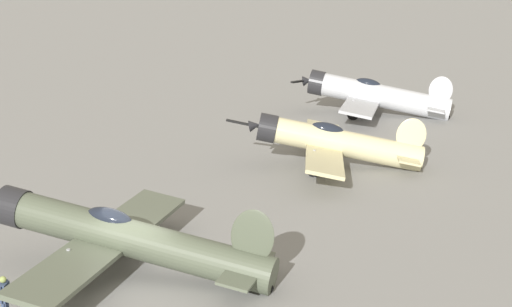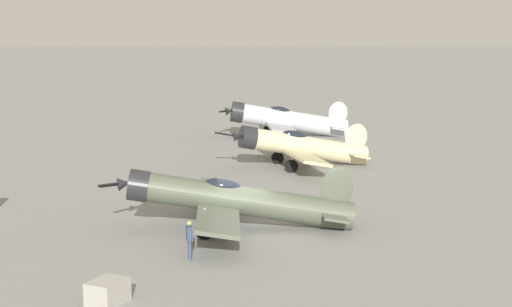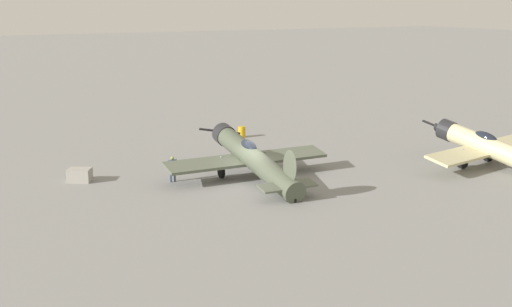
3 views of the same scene
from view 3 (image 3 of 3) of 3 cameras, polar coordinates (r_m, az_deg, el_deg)
name	(u,v)px [view 3 (image 3 of 3)]	position (r m, az deg, el deg)	size (l,w,h in m)	color
ground_plane	(256,182)	(39.96, 0.00, -2.51)	(400.00, 400.00, 0.00)	gray
airplane_foreground	(252,158)	(40.05, -0.33, -0.41)	(11.58, 10.77, 3.07)	#4C5442
airplane_mid_apron	(489,148)	(45.76, 19.91, 0.48)	(10.10, 10.61, 2.94)	beige
ground_crew_mechanic	(172,166)	(40.07, -7.39, -1.14)	(0.28, 0.62, 1.60)	#384766
equipment_crate	(80,175)	(41.36, -15.30, -1.85)	(1.57, 1.69, 0.83)	#9E998E
fuel_drum	(242,132)	(53.11, -1.26, 1.93)	(0.63, 0.63, 0.90)	gold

